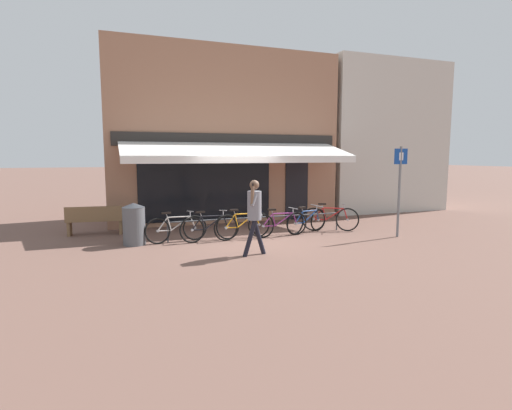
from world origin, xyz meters
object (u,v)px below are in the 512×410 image
Objects in this scene: bicycle_orange at (243,225)px; parking_sign at (400,182)px; bicycle_silver at (176,228)px; litter_bin at (134,224)px; park_bench at (95,220)px; bicycle_purple at (280,224)px; pedestrian_adult at (254,209)px; bicycle_red at (330,219)px; bicycle_black at (210,227)px; bicycle_blue at (307,221)px.

parking_sign is (4.31, -1.28, 1.20)m from bicycle_orange.
bicycle_silver is 1.12m from litter_bin.
bicycle_orange is 4.44m from park_bench.
bicycle_orange is 1.13m from bicycle_purple.
bicycle_silver is at bearing 162.70° from bicycle_orange.
pedestrian_adult is at bearing -40.96° from park_bench.
parking_sign reaches higher than park_bench.
pedestrian_adult is (1.50, -2.12, 0.74)m from bicycle_silver.
bicycle_red is 3.97m from pedestrian_adult.
bicycle_orange is 0.68× the size of parking_sign.
litter_bin is at bearing -30.92° from pedestrian_adult.
bicycle_red is at bearing -4.64° from bicycle_black.
bicycle_red is 1.49× the size of litter_bin.
bicycle_red is 1.02× the size of park_bench.
bicycle_purple is at bearing 158.93° from parking_sign.
parking_sign is 1.59× the size of park_bench.
bicycle_orange reaches higher than bicycle_blue.
pedestrian_adult reaches higher than bicycle_blue.
bicycle_black is 2.01m from litter_bin.
park_bench reaches higher than bicycle_orange.
bicycle_black is at bearing 167.84° from bicycle_orange.
bicycle_red is 0.64× the size of parking_sign.
bicycle_orange is (0.94, -0.04, 0.01)m from bicycle_black.
litter_bin is 0.43× the size of parking_sign.
pedestrian_adult reaches higher than bicycle_purple.
bicycle_orange is at bearing 165.64° from bicycle_blue.
bicycle_orange is at bearing -151.15° from bicycle_red.
bicycle_red is at bearing -138.79° from pedestrian_adult.
bicycle_purple is 1.07× the size of bicycle_red.
bicycle_silver is 1.06× the size of park_bench.
bicycle_orange reaches higher than bicycle_black.
bicycle_purple is at bearing -4.61° from litter_bin.
bicycle_purple is at bearing -119.86° from pedestrian_adult.
bicycle_black is 5.55m from parking_sign.
bicycle_black is 1.07× the size of park_bench.
bicycle_purple is 0.99× the size of pedestrian_adult.
park_bench is (-2.12, 1.80, 0.09)m from bicycle_silver.
pedestrian_adult is at bearing -122.88° from bicycle_red.
bicycle_orange is at bearing -91.17° from pedestrian_adult.
bicycle_purple is at bearing -146.92° from bicycle_red.
bicycle_blue is (3.96, -0.05, -0.00)m from bicycle_silver.
bicycle_purple is at bearing -12.65° from bicycle_orange.
bicycle_orange is 1.08× the size of bicycle_blue.
bicycle_black is 2.07m from bicycle_purple.
litter_bin is (-2.93, 0.27, 0.17)m from bicycle_orange.
pedestrian_adult is at bearing -159.25° from bicycle_blue.
bicycle_silver is 0.97× the size of bicycle_purple.
park_bench is (-3.01, 2.00, 0.08)m from bicycle_black.
bicycle_red is (3.90, 0.18, 0.01)m from bicycle_black.
litter_bin is 7.48m from parking_sign.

